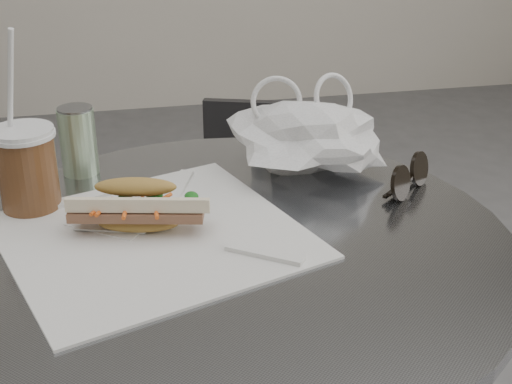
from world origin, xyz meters
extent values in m
cylinder|color=slate|center=(0.00, 0.20, 0.73)|extent=(0.76, 0.76, 0.02)
cylinder|color=#2A2A2D|center=(0.15, 0.78, 0.01)|extent=(0.32, 0.32, 0.02)
cylinder|color=#2A2A2D|center=(0.15, 0.78, 0.21)|extent=(0.06, 0.06, 0.43)
cylinder|color=#2A2A2D|center=(0.15, 0.78, 0.43)|extent=(0.36, 0.36, 0.02)
cube|color=#2A2A2D|center=(0.20, 0.94, 0.56)|extent=(0.28, 0.11, 0.25)
cube|color=white|center=(-0.10, 0.23, 0.74)|extent=(0.47, 0.46, 0.00)
ellipsoid|color=#A78C3F|center=(-0.12, 0.24, 0.76)|extent=(0.23, 0.12, 0.02)
cube|color=brown|center=(-0.12, 0.24, 0.77)|extent=(0.19, 0.09, 0.01)
ellipsoid|color=#A78C3F|center=(-0.12, 0.25, 0.80)|extent=(0.23, 0.13, 0.04)
cylinder|color=brown|center=(-0.27, 0.35, 0.80)|extent=(0.08, 0.08, 0.11)
cylinder|color=white|center=(-0.27, 0.35, 0.86)|extent=(0.09, 0.09, 0.01)
cylinder|color=white|center=(-0.28, 0.36, 0.90)|extent=(0.05, 0.05, 0.21)
cylinder|color=black|center=(0.27, 0.27, 0.76)|extent=(0.05, 0.05, 0.05)
cylinder|color=black|center=(0.31, 0.32, 0.76)|extent=(0.05, 0.05, 0.05)
cube|color=black|center=(0.29, 0.29, 0.76)|extent=(0.02, 0.02, 0.01)
cube|color=white|center=(-0.15, 0.29, 0.74)|extent=(0.15, 0.15, 0.01)
cube|color=white|center=(-0.15, 0.29, 0.75)|extent=(0.13, 0.13, 0.00)
cylinder|color=#649959|center=(-0.20, 0.47, 0.79)|extent=(0.06, 0.06, 0.11)
cylinder|color=slate|center=(-0.20, 0.47, 0.85)|extent=(0.05, 0.05, 0.00)
camera|label=1|loc=(-0.14, -0.62, 1.21)|focal=50.00mm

